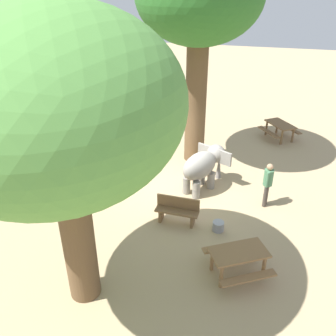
{
  "coord_description": "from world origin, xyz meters",
  "views": [
    {
      "loc": [
        -11.36,
        -2.07,
        7.23
      ],
      "look_at": [
        0.02,
        0.83,
        0.8
      ],
      "focal_mm": 38.79,
      "sensor_mm": 36.0,
      "label": 1
    }
  ],
  "objects_px": {
    "picnic_table_far": "(238,257)",
    "shade_tree_main": "(58,108)",
    "picnic_table_near": "(280,127)",
    "market_stall_green": "(21,113)",
    "person_handler": "(268,182)",
    "wooden_bench": "(177,210)",
    "elephant": "(203,165)",
    "feed_bucket": "(218,226)"
  },
  "relations": [
    {
      "from": "shade_tree_main",
      "to": "wooden_bench",
      "type": "bearing_deg",
      "value": -24.81
    },
    {
      "from": "elephant",
      "to": "feed_bucket",
      "type": "distance_m",
      "value": 2.69
    },
    {
      "from": "elephant",
      "to": "wooden_bench",
      "type": "xyz_separation_m",
      "value": [
        -2.26,
        0.45,
        -0.5
      ]
    },
    {
      "from": "elephant",
      "to": "person_handler",
      "type": "relative_size",
      "value": 1.32
    },
    {
      "from": "market_stall_green",
      "to": "picnic_table_far",
      "type": "bearing_deg",
      "value": -121.97
    },
    {
      "from": "picnic_table_near",
      "to": "market_stall_green",
      "type": "height_order",
      "value": "market_stall_green"
    },
    {
      "from": "person_handler",
      "to": "picnic_table_near",
      "type": "height_order",
      "value": "person_handler"
    },
    {
      "from": "elephant",
      "to": "picnic_table_near",
      "type": "xyz_separation_m",
      "value": [
        5.43,
        -2.84,
        -0.39
      ]
    },
    {
      "from": "elephant",
      "to": "person_handler",
      "type": "bearing_deg",
      "value": -76.57
    },
    {
      "from": "wooden_bench",
      "to": "shade_tree_main",
      "type": "bearing_deg",
      "value": 67.22
    },
    {
      "from": "elephant",
      "to": "feed_bucket",
      "type": "bearing_deg",
      "value": -131.73
    },
    {
      "from": "elephant",
      "to": "picnic_table_far",
      "type": "bearing_deg",
      "value": -130.87
    },
    {
      "from": "picnic_table_near",
      "to": "picnic_table_far",
      "type": "xyz_separation_m",
      "value": [
        -9.55,
        1.21,
        0.0
      ]
    },
    {
      "from": "feed_bucket",
      "to": "picnic_table_near",
      "type": "bearing_deg",
      "value": -13.87
    },
    {
      "from": "person_handler",
      "to": "shade_tree_main",
      "type": "xyz_separation_m",
      "value": [
        -5.13,
        4.33,
        3.97
      ]
    },
    {
      "from": "market_stall_green",
      "to": "person_handler",
      "type": "bearing_deg",
      "value": -105.91
    },
    {
      "from": "person_handler",
      "to": "picnic_table_far",
      "type": "height_order",
      "value": "person_handler"
    },
    {
      "from": "wooden_bench",
      "to": "market_stall_green",
      "type": "relative_size",
      "value": 0.56
    },
    {
      "from": "shade_tree_main",
      "to": "picnic_table_far",
      "type": "bearing_deg",
      "value": -66.66
    },
    {
      "from": "elephant",
      "to": "picnic_table_near",
      "type": "height_order",
      "value": "elephant"
    },
    {
      "from": "picnic_table_far",
      "to": "shade_tree_main",
      "type": "bearing_deg",
      "value": -6.56
    },
    {
      "from": "wooden_bench",
      "to": "feed_bucket",
      "type": "distance_m",
      "value": 1.39
    },
    {
      "from": "person_handler",
      "to": "picnic_table_far",
      "type": "distance_m",
      "value": 3.63
    },
    {
      "from": "picnic_table_far",
      "to": "market_stall_green",
      "type": "height_order",
      "value": "market_stall_green"
    },
    {
      "from": "elephant",
      "to": "picnic_table_near",
      "type": "distance_m",
      "value": 6.14
    },
    {
      "from": "picnic_table_far",
      "to": "picnic_table_near",
      "type": "bearing_deg",
      "value": -127.08
    },
    {
      "from": "picnic_table_far",
      "to": "wooden_bench",
      "type": "bearing_deg",
      "value": -71.7
    },
    {
      "from": "person_handler",
      "to": "market_stall_green",
      "type": "relative_size",
      "value": 0.64
    },
    {
      "from": "shade_tree_main",
      "to": "elephant",
      "type": "bearing_deg",
      "value": -19.65
    },
    {
      "from": "wooden_bench",
      "to": "picnic_table_far",
      "type": "height_order",
      "value": "wooden_bench"
    },
    {
      "from": "shade_tree_main",
      "to": "picnic_table_far",
      "type": "height_order",
      "value": "shade_tree_main"
    },
    {
      "from": "person_handler",
      "to": "shade_tree_main",
      "type": "distance_m",
      "value": 7.8
    },
    {
      "from": "market_stall_green",
      "to": "wooden_bench",
      "type": "bearing_deg",
      "value": -119.31
    },
    {
      "from": "picnic_table_far",
      "to": "market_stall_green",
      "type": "xyz_separation_m",
      "value": [
        6.88,
        11.02,
        0.55
      ]
    },
    {
      "from": "picnic_table_far",
      "to": "feed_bucket",
      "type": "bearing_deg",
      "value": -97.13
    },
    {
      "from": "person_handler",
      "to": "picnic_table_near",
      "type": "xyz_separation_m",
      "value": [
        6.01,
        -0.54,
        -0.36
      ]
    },
    {
      "from": "picnic_table_near",
      "to": "market_stall_green",
      "type": "relative_size",
      "value": 0.83
    },
    {
      "from": "feed_bucket",
      "to": "elephant",
      "type": "bearing_deg",
      "value": 20.74
    },
    {
      "from": "person_handler",
      "to": "wooden_bench",
      "type": "height_order",
      "value": "person_handler"
    },
    {
      "from": "shade_tree_main",
      "to": "picnic_table_near",
      "type": "xyz_separation_m",
      "value": [
        11.14,
        -4.88,
        -4.33
      ]
    },
    {
      "from": "shade_tree_main",
      "to": "wooden_bench",
      "type": "height_order",
      "value": "shade_tree_main"
    },
    {
      "from": "wooden_bench",
      "to": "picnic_table_near",
      "type": "distance_m",
      "value": 8.37
    }
  ]
}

